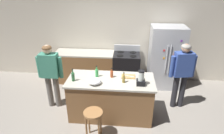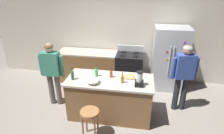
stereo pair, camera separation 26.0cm
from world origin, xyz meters
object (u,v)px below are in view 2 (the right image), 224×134
refrigerator (169,59)px  mixing_bowl (93,81)px  kitchen_island (110,97)px  chef_knife (129,77)px  bar_stool (90,117)px  bottle_cooking_sauce (111,74)px  stove_range (129,69)px  person_by_sink_right (184,73)px  person_by_island_left (52,69)px  bottle_soda (96,72)px  bottle_vinegar (122,79)px  cutting_board (128,77)px  blender_appliance (139,80)px  bottle_olive_oil (73,75)px

refrigerator → mixing_bowl: (-1.70, -1.72, 0.11)m
kitchen_island → chef_knife: bearing=20.2°
bar_stool → bottle_cooking_sauce: bearing=72.0°
stove_range → chef_knife: size_ratio=5.03×
refrigerator → chef_knife: refrigerator is taller
person_by_sink_right → chef_knife: (-1.20, -0.33, -0.02)m
kitchen_island → person_by_sink_right: bearing=16.7°
person_by_island_left → chef_knife: (1.80, -0.08, -0.00)m
bottle_soda → bottle_vinegar: bearing=-19.1°
person_by_island_left → bottle_vinegar: 1.72m
chef_knife → kitchen_island: bearing=-145.9°
person_by_sink_right → stove_range: bearing=140.6°
kitchen_island → bottle_soda: 0.64m
bottle_soda → mixing_bowl: bottle_soda is taller
chef_knife → bottle_soda: bearing=-162.5°
mixing_bowl → chef_knife: (0.69, 0.36, -0.04)m
bottle_soda → mixing_bowl: size_ratio=0.98×
refrigerator → bottle_cooking_sauce: 1.97m
stove_range → bar_stool: 2.33m
kitchen_island → stove_range: 1.56m
person_by_sink_right → chef_knife: 1.24m
bottle_vinegar → cutting_board: 0.28m
chef_knife → cutting_board: bearing=-166.1°
person_by_sink_right → bar_stool: person_by_sink_right is taller
person_by_island_left → blender_appliance: bearing=-10.9°
refrigerator → blender_appliance: 1.84m
person_by_island_left → bottle_soda: bearing=-6.6°
kitchen_island → blender_appliance: blender_appliance is taller
person_by_sink_right → bottle_vinegar: person_by_sink_right is taller
bar_stool → kitchen_island: bearing=70.5°
bottle_cooking_sauce → mixing_bowl: 0.45m
bar_stool → cutting_board: cutting_board is taller
blender_appliance → cutting_board: bearing=129.1°
bar_stool → bottle_vinegar: size_ratio=2.66×
refrigerator → person_by_island_left: refrigerator is taller
bottle_cooking_sauce → mixing_bowl: bearing=-134.6°
stove_range → person_by_island_left: (-1.73, -1.30, 0.48)m
stove_range → bottle_olive_oil: (-1.08, -1.65, 0.55)m
blender_appliance → mixing_bowl: blender_appliance is taller
stove_range → bottle_cooking_sauce: (-0.30, -1.42, 0.53)m
person_by_sink_right → blender_appliance: (-0.97, -0.64, 0.08)m
person_by_island_left → bottle_soda: 1.11m
person_by_island_left → bottle_olive_oil: size_ratio=5.70×
mixing_bowl → chef_knife: bearing=27.5°
mixing_bowl → person_by_sink_right: bearing=20.2°
bar_stool → bottle_olive_oil: 0.96m
cutting_board → bottle_olive_oil: bearing=-166.6°
bottle_olive_oil → person_by_island_left: bearing=151.0°
kitchen_island → bottle_vinegar: (0.28, -0.10, 0.55)m
stove_range → blender_appliance: 1.81m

